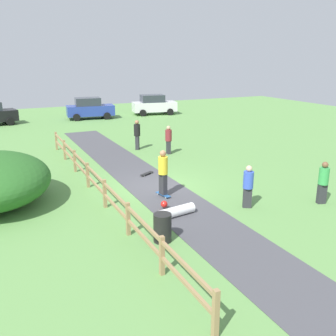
{
  "coord_description": "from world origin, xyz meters",
  "views": [
    {
      "loc": [
        -6.26,
        -14.44,
        5.5
      ],
      "look_at": [
        0.35,
        -0.62,
        1.0
      ],
      "focal_mm": 40.79,
      "sensor_mm": 36.0,
      "label": 1
    }
  ],
  "objects_px": {
    "bystander_blue": "(248,185)",
    "bystander_black": "(137,133)",
    "trash_bin": "(162,228)",
    "skater_riding": "(163,171)",
    "skateboard_loose": "(147,173)",
    "parked_car_white": "(154,105)",
    "bystander_maroon": "(168,139)",
    "skater_fallen": "(176,211)",
    "bystander_green": "(323,181)",
    "parked_car_blue": "(90,108)"
  },
  "relations": [
    {
      "from": "skater_fallen",
      "to": "bystander_green",
      "type": "bearing_deg",
      "value": -13.4
    },
    {
      "from": "trash_bin",
      "to": "bystander_green",
      "type": "relative_size",
      "value": 0.54
    },
    {
      "from": "trash_bin",
      "to": "skater_fallen",
      "type": "relative_size",
      "value": 0.63
    },
    {
      "from": "bystander_green",
      "to": "parked_car_blue",
      "type": "height_order",
      "value": "parked_car_blue"
    },
    {
      "from": "trash_bin",
      "to": "parked_car_blue",
      "type": "bearing_deg",
      "value": 80.57
    },
    {
      "from": "skater_riding",
      "to": "parked_car_white",
      "type": "distance_m",
      "value": 22.89
    },
    {
      "from": "bystander_blue",
      "to": "parked_car_white",
      "type": "distance_m",
      "value": 24.41
    },
    {
      "from": "skater_riding",
      "to": "bystander_maroon",
      "type": "height_order",
      "value": "skater_riding"
    },
    {
      "from": "bystander_blue",
      "to": "bystander_black",
      "type": "distance_m",
      "value": 10.54
    },
    {
      "from": "bystander_maroon",
      "to": "bystander_black",
      "type": "relative_size",
      "value": 0.92
    },
    {
      "from": "skateboard_loose",
      "to": "bystander_green",
      "type": "distance_m",
      "value": 7.91
    },
    {
      "from": "skater_fallen",
      "to": "bystander_black",
      "type": "height_order",
      "value": "bystander_black"
    },
    {
      "from": "bystander_blue",
      "to": "bystander_maroon",
      "type": "xyz_separation_m",
      "value": [
        0.89,
        8.72,
        0.01
      ]
    },
    {
      "from": "bystander_blue",
      "to": "skateboard_loose",
      "type": "bearing_deg",
      "value": 109.15
    },
    {
      "from": "bystander_black",
      "to": "parked_car_white",
      "type": "relative_size",
      "value": 0.41
    },
    {
      "from": "skateboard_loose",
      "to": "bystander_black",
      "type": "relative_size",
      "value": 0.44
    },
    {
      "from": "bystander_black",
      "to": "trash_bin",
      "type": "bearing_deg",
      "value": -107.51
    },
    {
      "from": "skater_riding",
      "to": "skateboard_loose",
      "type": "height_order",
      "value": "skater_riding"
    },
    {
      "from": "skater_fallen",
      "to": "skateboard_loose",
      "type": "distance_m",
      "value": 5.03
    },
    {
      "from": "bystander_black",
      "to": "bystander_maroon",
      "type": "bearing_deg",
      "value": -55.51
    },
    {
      "from": "skateboard_loose",
      "to": "parked_car_blue",
      "type": "height_order",
      "value": "parked_car_blue"
    },
    {
      "from": "trash_bin",
      "to": "bystander_green",
      "type": "xyz_separation_m",
      "value": [
        6.89,
        0.22,
        0.47
      ]
    },
    {
      "from": "skater_fallen",
      "to": "skater_riding",
      "type": "bearing_deg",
      "value": 78.05
    },
    {
      "from": "bystander_green",
      "to": "bystander_blue",
      "type": "relative_size",
      "value": 1.02
    },
    {
      "from": "skateboard_loose",
      "to": "parked_car_white",
      "type": "height_order",
      "value": "parked_car_white"
    },
    {
      "from": "skateboard_loose",
      "to": "bystander_black",
      "type": "distance_m",
      "value": 5.44
    },
    {
      "from": "trash_bin",
      "to": "bystander_black",
      "type": "relative_size",
      "value": 0.5
    },
    {
      "from": "trash_bin",
      "to": "bystander_black",
      "type": "height_order",
      "value": "bystander_black"
    },
    {
      "from": "skateboard_loose",
      "to": "bystander_green",
      "type": "relative_size",
      "value": 0.48
    },
    {
      "from": "parked_car_blue",
      "to": "skateboard_loose",
      "type": "bearing_deg",
      "value": -96.08
    },
    {
      "from": "skater_fallen",
      "to": "bystander_maroon",
      "type": "distance_m",
      "value": 9.08
    },
    {
      "from": "bystander_maroon",
      "to": "bystander_black",
      "type": "xyz_separation_m",
      "value": [
        -1.25,
        1.81,
        0.09
      ]
    },
    {
      "from": "trash_bin",
      "to": "bystander_blue",
      "type": "bearing_deg",
      "value": 15.55
    },
    {
      "from": "bystander_blue",
      "to": "parked_car_blue",
      "type": "bearing_deg",
      "value": 89.84
    },
    {
      "from": "bystander_green",
      "to": "skater_riding",
      "type": "bearing_deg",
      "value": 147.59
    },
    {
      "from": "bystander_maroon",
      "to": "skateboard_loose",
      "type": "bearing_deg",
      "value": -129.6
    },
    {
      "from": "skater_riding",
      "to": "skater_fallen",
      "type": "height_order",
      "value": "skater_riding"
    },
    {
      "from": "bystander_blue",
      "to": "bystander_black",
      "type": "xyz_separation_m",
      "value": [
        -0.36,
        10.53,
        0.1
      ]
    },
    {
      "from": "skater_riding",
      "to": "parked_car_blue",
      "type": "xyz_separation_m",
      "value": [
        2.44,
        21.13,
        -0.14
      ]
    },
    {
      "from": "skater_riding",
      "to": "bystander_green",
      "type": "xyz_separation_m",
      "value": [
        5.23,
        -3.32,
        -0.18
      ]
    },
    {
      "from": "skater_fallen",
      "to": "bystander_blue",
      "type": "height_order",
      "value": "bystander_blue"
    },
    {
      "from": "skater_riding",
      "to": "bystander_maroon",
      "type": "distance_m",
      "value": 7.09
    },
    {
      "from": "trash_bin",
      "to": "skateboard_loose",
      "type": "height_order",
      "value": "trash_bin"
    },
    {
      "from": "bystander_black",
      "to": "bystander_green",
      "type": "bearing_deg",
      "value": -74.29
    },
    {
      "from": "trash_bin",
      "to": "bystander_black",
      "type": "distance_m",
      "value": 12.23
    },
    {
      "from": "parked_car_white",
      "to": "skateboard_loose",
      "type": "bearing_deg",
      "value": -114.52
    },
    {
      "from": "skateboard_loose",
      "to": "bystander_green",
      "type": "xyz_separation_m",
      "value": [
        4.73,
        -6.29,
        0.83
      ]
    },
    {
      "from": "trash_bin",
      "to": "bystander_maroon",
      "type": "height_order",
      "value": "bystander_maroon"
    },
    {
      "from": "bystander_maroon",
      "to": "skater_riding",
      "type": "bearing_deg",
      "value": -117.39
    },
    {
      "from": "parked_car_white",
      "to": "bystander_black",
      "type": "bearing_deg",
      "value": -117.48
    }
  ]
}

